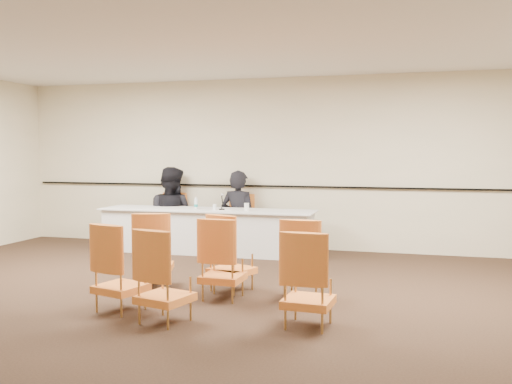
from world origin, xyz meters
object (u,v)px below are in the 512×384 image
(panelist_main_chair, at_px, (239,222))
(aud_chair_front_right, at_px, (304,259))
(panelist_main, at_px, (239,222))
(aud_chair_back_left, at_px, (121,267))
(microphone, at_px, (222,202))
(panelist_second, at_px, (171,220))
(water_bottle, at_px, (196,203))
(panel_table, at_px, (207,231))
(aud_chair_back_mid, at_px, (165,275))
(drinking_glass, at_px, (215,207))
(aud_chair_front_mid, at_px, (232,252))
(aud_chair_extra, at_px, (223,258))
(aud_chair_back_right, at_px, (309,279))
(coffee_cup, at_px, (247,207))
(panelist_second_chair, at_px, (171,219))
(aud_chair_front_left, at_px, (154,249))

(panelist_main_chair, relative_size, aud_chair_front_right, 1.00)
(panelist_main, distance_m, aud_chair_back_left, 4.15)
(microphone, bearing_deg, panelist_main_chair, 66.12)
(panelist_second, xyz_separation_m, water_bottle, (0.72, -0.56, 0.37))
(panel_table, relative_size, panelist_main, 2.02)
(aud_chair_front_right, height_order, aud_chair_back_mid, same)
(drinking_glass, bearing_deg, aud_chair_front_mid, -65.34)
(aud_chair_extra, bearing_deg, aud_chair_back_mid, -102.49)
(panelist_main_chair, relative_size, aud_chair_back_mid, 1.00)
(panelist_main, distance_m, aud_chair_front_mid, 3.10)
(panel_table, bearing_deg, panelist_main_chair, 54.64)
(panelist_second, relative_size, aud_chair_front_right, 2.03)
(aud_chair_back_right, bearing_deg, coffee_cup, 119.46)
(panel_table, relative_size, coffee_cup, 28.92)
(panelist_second_chair, height_order, aud_chair_front_mid, same)
(panel_table, relative_size, aud_chair_front_mid, 3.87)
(panelist_second_chair, xyz_separation_m, water_bottle, (0.72, -0.56, 0.37))
(panelist_main, distance_m, water_bottle, 0.89)
(water_bottle, xyz_separation_m, aud_chair_back_left, (0.57, -3.58, -0.37))
(microphone, bearing_deg, aud_chair_back_left, -103.39)
(panelist_main_chair, xyz_separation_m, panelist_second, (-1.30, -0.01, -0.01))
(aud_chair_front_mid, bearing_deg, microphone, 133.71)
(microphone, xyz_separation_m, aud_chair_front_right, (1.89, -2.57, -0.40))
(aud_chair_back_left, distance_m, aud_chair_extra, 1.18)
(aud_chair_front_mid, relative_size, aud_chair_back_left, 1.00)
(panelist_second_chair, xyz_separation_m, aud_chair_back_right, (3.33, -4.14, 0.00))
(panelist_second, height_order, aud_chair_front_left, panelist_second)
(aud_chair_back_left, bearing_deg, panelist_second, 122.87)
(panelist_second_chair, xyz_separation_m, aud_chair_front_mid, (2.15, -2.96, 0.00))
(panelist_main_chair, bearing_deg, coffee_cup, -62.25)
(panelist_second, bearing_deg, panelist_main, -171.38)
(panelist_main, height_order, panelist_second_chair, panelist_main)
(panelist_main, height_order, panelist_second, panelist_second)
(aud_chair_back_right, bearing_deg, aud_chair_front_mid, 138.76)
(coffee_cup, bearing_deg, aud_chair_back_right, -64.35)
(microphone, bearing_deg, aud_chair_back_right, -73.91)
(microphone, height_order, coffee_cup, microphone)
(panelist_second, relative_size, coffee_cup, 15.18)
(drinking_glass, bearing_deg, aud_chair_back_right, -57.39)
(panelist_main, bearing_deg, panelist_second, 8.77)
(drinking_glass, distance_m, aud_chair_front_left, 2.43)
(panelist_second, distance_m, aud_chair_front_left, 3.24)
(microphone, height_order, aud_chair_extra, microphone)
(panel_table, xyz_separation_m, water_bottle, (-0.19, -0.02, 0.47))
(panelist_second_chair, bearing_deg, drinking_glass, -30.72)
(panelist_main_chair, relative_size, aud_chair_front_left, 1.00)
(aud_chair_back_left, xyz_separation_m, aud_chair_back_right, (2.03, -0.00, 0.00))
(panel_table, bearing_deg, water_bottle, -176.01)
(aud_chair_front_left, distance_m, aud_chair_back_mid, 1.57)
(aud_chair_front_left, height_order, aud_chair_back_left, same)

